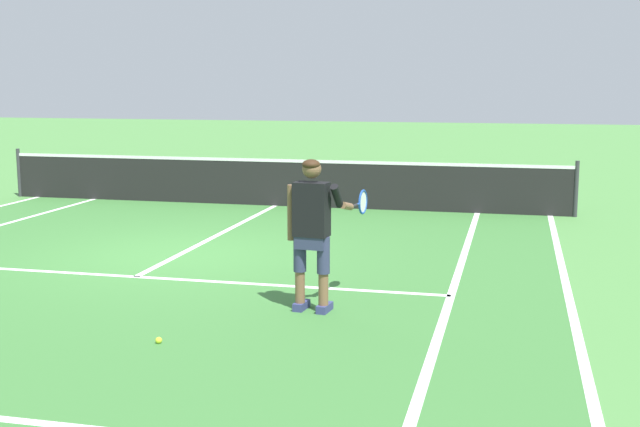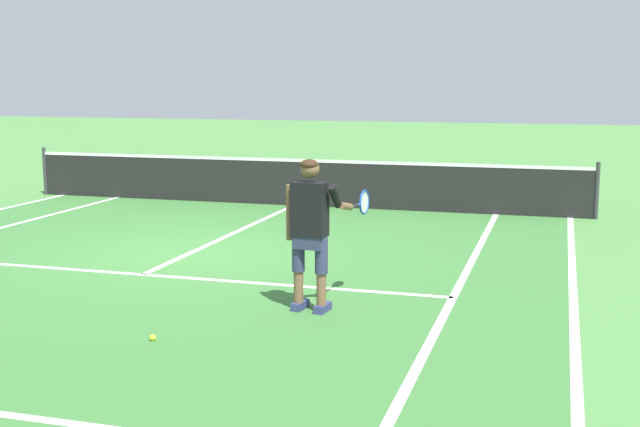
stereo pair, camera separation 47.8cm
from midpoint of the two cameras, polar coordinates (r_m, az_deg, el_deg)
name	(u,v)px [view 2 (the right image)]	position (r m, az deg, el deg)	size (l,w,h in m)	color
ground_plane	(191,253)	(12.43, -7.87, -2.73)	(80.00, 80.00, 0.00)	#477F3D
court_inner_surface	(176,260)	(11.98, -8.88, -3.20)	(10.98, 11.26, 0.00)	#387033
line_service	(143,275)	(11.13, -11.01, -4.20)	(8.23, 0.10, 0.01)	white
line_centre_service	(235,232)	(13.98, -4.98, -1.33)	(0.10, 6.40, 0.01)	white
line_singles_right	(463,279)	(10.90, 11.14, -4.49)	(0.10, 10.86, 0.01)	white
line_doubles_right	(573,286)	(10.87, 18.40, -4.84)	(0.10, 10.86, 0.01)	white
tennis_net	(294,182)	(16.89, -1.03, 2.23)	(11.96, 0.08, 1.07)	#333338
tennis_player	(311,224)	(9.04, 0.91, -0.75)	(0.74, 1.09, 1.71)	navy
tennis_ball_near_feet	(153,338)	(8.34, -9.95, -8.52)	(0.07, 0.07, 0.07)	#CCE02D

